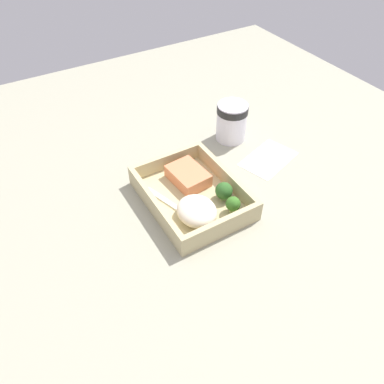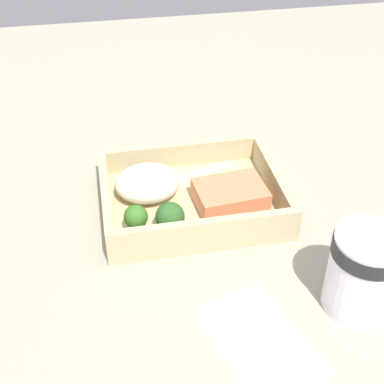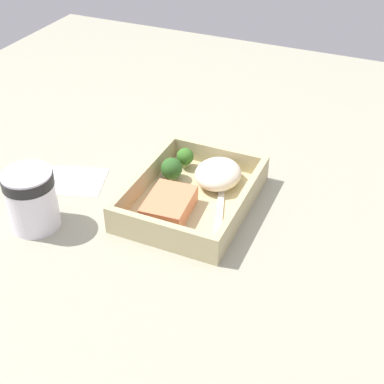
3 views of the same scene
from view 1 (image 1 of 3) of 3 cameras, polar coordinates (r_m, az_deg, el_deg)
The scene contains 10 objects.
ground_plane at distance 87.17cm, azimuth 0.00°, elevation -1.75°, with size 160.00×160.00×2.00cm, color #9A9883.
takeout_tray at distance 86.03cm, azimuth 0.00°, elevation -1.01°, with size 25.66×19.87×1.20cm, color tan.
tray_rim at distance 84.25cm, azimuth 0.00°, elevation 0.22°, with size 25.66×19.87×3.89cm.
salmon_fillet at distance 88.50cm, azimuth -0.61°, elevation 2.48°, with size 9.73×7.15×3.17cm, color #E27F53.
mashed_potatoes at distance 79.50cm, azimuth 0.73°, elevation -2.91°, with size 9.45×8.33×4.37cm, color beige.
broccoli_floret_1 at distance 83.91cm, azimuth 4.88°, elevation 0.16°, with size 3.94×3.94×4.38cm.
broccoli_floret_2 at distance 81.05cm, azimuth 6.27°, elevation -1.86°, with size 3.26×3.26×4.15cm.
fork at distance 83.09cm, azimuth -2.56°, elevation -2.30°, with size 15.53×6.48×0.44cm.
paper_cup at distance 102.44cm, azimuth 6.07°, elevation 10.86°, with size 8.30×8.30×10.47cm.
receipt_slip at distance 99.69cm, azimuth 11.54°, elevation 5.00°, with size 9.33×14.77×0.24cm, color white.
Camera 1 is at (52.37, -31.07, 61.37)cm, focal length 35.00 mm.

